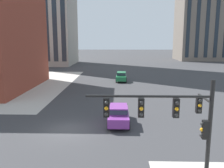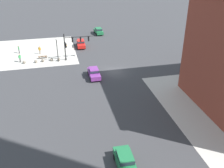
{
  "view_description": "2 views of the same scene",
  "coord_description": "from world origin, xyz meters",
  "views": [
    {
      "loc": [
        4.15,
        -18.69,
        7.34
      ],
      "look_at": [
        3.47,
        5.04,
        2.94
      ],
      "focal_mm": 38.67,
      "sensor_mm": 36.0,
      "label": 1
    },
    {
      "loc": [
        10.46,
        42.78,
        20.23
      ],
      "look_at": [
        2.8,
        9.96,
        2.71
      ],
      "focal_mm": 41.45,
      "sensor_mm": 36.0,
      "label": 2
    }
  ],
  "objects": [
    {
      "name": "sidewalk_corner_slab",
      "position": [
        16.0,
        -14.5,
        0.0
      ],
      "size": [
        20.0,
        19.0,
        0.02
      ],
      "primitive_type": "cube",
      "color": "#B7B2A8",
      "rests_on": "ground"
    },
    {
      "name": "car_main_southbound_near",
      "position": [
        4.14,
        1.6,
        0.92
      ],
      "size": [
        1.91,
        4.41,
        1.68
      ],
      "color": "#7A3389",
      "rests_on": "ground"
    },
    {
      "name": "bollard_sphere_curb_a",
      "position": [
        9.89,
        -7.71,
        0.31
      ],
      "size": [
        0.61,
        0.61,
        0.61
      ],
      "primitive_type": "sphere",
      "color": "gray",
      "rests_on": "ground"
    },
    {
      "name": "car_main_northbound_near",
      "position": [
        4.59,
        23.64,
        0.92
      ],
      "size": [
        1.99,
        4.45,
        1.68
      ],
      "color": "#1E6B3D",
      "rests_on": "ground"
    },
    {
      "name": "car_main_southbound_far",
      "position": [
        -1.52,
        -24.54,
        0.92
      ],
      "size": [
        2.05,
        4.48,
        1.68
      ],
      "color": "#1E6B3D",
      "rests_on": "ground"
    },
    {
      "name": "bollard_sphere_curb_e",
      "position": [
        16.73,
        -7.81,
        0.31
      ],
      "size": [
        0.61,
        0.61,
        0.61
      ],
      "primitive_type": "sphere",
      "color": "gray",
      "rests_on": "ground"
    },
    {
      "name": "bollard_sphere_curb_c",
      "position": [
        13.07,
        -7.89,
        0.31
      ],
      "size": [
        0.61,
        0.61,
        0.61
      ],
      "primitive_type": "sphere",
      "color": "gray",
      "rests_on": "ground"
    },
    {
      "name": "bollard_sphere_curb_d",
      "position": [
        14.44,
        -7.69,
        0.31
      ],
      "size": [
        0.61,
        0.61,
        0.61
      ],
      "primitive_type": "sphere",
      "color": "gray",
      "rests_on": "ground"
    },
    {
      "name": "bollard_sphere_curb_b",
      "position": [
        11.33,
        -8.0,
        0.31
      ],
      "size": [
        0.61,
        0.61,
        0.61
      ],
      "primitive_type": "sphere",
      "color": "gray",
      "rests_on": "ground"
    },
    {
      "name": "bench_near_signal",
      "position": [
        13.12,
        -9.81,
        0.33
      ],
      "size": [
        1.83,
        0.61,
        0.49
      ],
      "color": "brown",
      "rests_on": "ground"
    },
    {
      "name": "pedestrian_at_curb",
      "position": [
        18.15,
        -14.09,
        1.01
      ],
      "size": [
        0.3,
        0.53,
        1.75
      ],
      "color": "black",
      "rests_on": "ground"
    },
    {
      "name": "pedestrian_walking_east",
      "position": [
        13.69,
        -12.56,
        1.02
      ],
      "size": [
        0.54,
        0.27,
        1.76
      ],
      "color": "gray",
      "rests_on": "ground"
    },
    {
      "name": "car_parked_curb",
      "position": [
        4.4,
        -15.09,
        0.92
      ],
      "size": [
        2.04,
        4.47,
        1.68
      ],
      "color": "red",
      "rests_on": "ground"
    },
    {
      "name": "street_lamp_corner_near",
      "position": [
        10.0,
        -7.31,
        3.11
      ],
      "size": [
        0.36,
        0.36,
        4.9
      ],
      "color": "black",
      "rests_on": "ground"
    },
    {
      "name": "pedestrian_near_bench",
      "position": [
        17.52,
        -8.67,
        1.0
      ],
      "size": [
        0.45,
        0.38,
        1.73
      ],
      "color": "#333333",
      "rests_on": "ground"
    },
    {
      "name": "ground_plane",
      "position": [
        0.0,
        0.0,
        0.0
      ],
      "size": [
        320.0,
        320.0,
        0.0
      ],
      "primitive_type": "plane",
      "color": "#38383A"
    },
    {
      "name": "traffic_signal_main",
      "position": [
        7.08,
        -7.56,
        3.47
      ],
      "size": [
        6.01,
        2.09,
        5.53
      ],
      "color": "black",
      "rests_on": "ground"
    }
  ]
}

